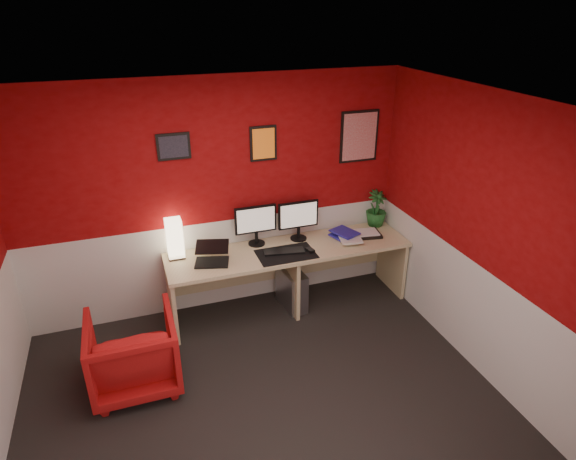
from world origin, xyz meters
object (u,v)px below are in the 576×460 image
(desk, at_px, (289,278))
(pc_tower, at_px, (292,288))
(monitor_left, at_px, (256,220))
(zen_tray, at_px, (364,234))
(potted_plant, at_px, (376,208))
(shoji_lamp, at_px, (175,240))
(monitor_right, at_px, (299,215))
(armchair, at_px, (133,352))
(laptop, at_px, (211,254))

(desk, xyz_separation_m, pc_tower, (0.03, 0.00, -0.14))
(monitor_left, bearing_deg, zen_tray, -8.93)
(monitor_left, distance_m, potted_plant, 1.45)
(shoji_lamp, xyz_separation_m, potted_plant, (2.30, 0.04, 0.01))
(monitor_left, relative_size, monitor_right, 1.00)
(monitor_left, height_order, pc_tower, monitor_left)
(desk, height_order, potted_plant, potted_plant)
(shoji_lamp, bearing_deg, monitor_left, 1.09)
(zen_tray, xyz_separation_m, potted_plant, (0.25, 0.21, 0.19))
(shoji_lamp, distance_m, armchair, 1.20)
(laptop, bearing_deg, armchair, -126.44)
(pc_tower, bearing_deg, shoji_lamp, 165.15)
(shoji_lamp, relative_size, monitor_left, 0.69)
(shoji_lamp, distance_m, laptop, 0.41)
(laptop, xyz_separation_m, armchair, (-0.85, -0.65, -0.50))
(desk, bearing_deg, monitor_right, 47.04)
(potted_plant, xyz_separation_m, pc_tower, (-1.12, -0.23, -0.71))
(monitor_left, bearing_deg, desk, -35.59)
(desk, xyz_separation_m, laptop, (-0.84, -0.05, 0.47))
(desk, relative_size, armchair, 3.43)
(zen_tray, distance_m, armchair, 2.72)
(zen_tray, height_order, pc_tower, zen_tray)
(potted_plant, xyz_separation_m, armchair, (-2.83, -0.94, -0.60))
(desk, relative_size, monitor_left, 4.48)
(zen_tray, height_order, potted_plant, potted_plant)
(monitor_right, bearing_deg, potted_plant, 2.93)
(monitor_left, bearing_deg, shoji_lamp, -178.91)
(shoji_lamp, height_order, monitor_left, monitor_left)
(laptop, distance_m, monitor_left, 0.63)
(monitor_left, bearing_deg, armchair, -146.53)
(pc_tower, bearing_deg, zen_tray, -4.00)
(desk, distance_m, monitor_left, 0.75)
(pc_tower, height_order, armchair, armchair)
(laptop, distance_m, potted_plant, 2.01)
(laptop, height_order, monitor_left, monitor_left)
(shoji_lamp, xyz_separation_m, armchair, (-0.53, -0.90, -0.59))
(zen_tray, bearing_deg, armchair, -164.28)
(monitor_right, relative_size, zen_tray, 1.66)
(desk, height_order, armchair, desk)
(shoji_lamp, xyz_separation_m, pc_tower, (1.18, -0.20, -0.70))
(desk, distance_m, potted_plant, 1.30)
(monitor_left, relative_size, potted_plant, 1.38)
(zen_tray, bearing_deg, desk, -178.34)
(laptop, relative_size, zen_tray, 0.94)
(monitor_right, xyz_separation_m, zen_tray, (0.73, -0.16, -0.28))
(laptop, relative_size, monitor_right, 0.57)
(desk, bearing_deg, laptop, -176.69)
(pc_tower, distance_m, armchair, 1.86)
(desk, distance_m, laptop, 0.97)
(desk, height_order, laptop, laptop)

